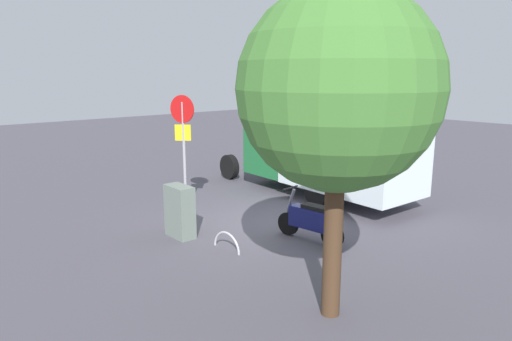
{
  "coord_description": "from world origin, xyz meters",
  "views": [
    {
      "loc": [
        -8.19,
        7.57,
        3.85
      ],
      "look_at": [
        0.76,
        -0.35,
        1.28
      ],
      "focal_mm": 31.98,
      "sensor_mm": 36.0,
      "label": 1
    }
  ],
  "objects_px": {
    "motorcycle": "(311,220)",
    "stop_sign": "(183,135)",
    "utility_cabinet": "(180,211)",
    "street_tree": "(338,90)",
    "box_truck_near": "(326,149)",
    "bike_rack_hoop": "(227,250)"
  },
  "relations": [
    {
      "from": "motorcycle",
      "to": "stop_sign",
      "type": "xyz_separation_m",
      "value": [
        3.93,
        0.89,
        1.66
      ]
    },
    {
      "from": "box_truck_near",
      "to": "street_tree",
      "type": "xyz_separation_m",
      "value": [
        -4.79,
        5.52,
        2.08
      ]
    },
    {
      "from": "box_truck_near",
      "to": "utility_cabinet",
      "type": "relative_size",
      "value": 5.96
    },
    {
      "from": "utility_cabinet",
      "to": "bike_rack_hoop",
      "type": "bearing_deg",
      "value": -167.95
    },
    {
      "from": "street_tree",
      "to": "box_truck_near",
      "type": "bearing_deg",
      "value": -49.04
    },
    {
      "from": "street_tree",
      "to": "motorcycle",
      "type": "bearing_deg",
      "value": -42.54
    },
    {
      "from": "box_truck_near",
      "to": "motorcycle",
      "type": "height_order",
      "value": "box_truck_near"
    },
    {
      "from": "motorcycle",
      "to": "stop_sign",
      "type": "relative_size",
      "value": 0.55
    },
    {
      "from": "utility_cabinet",
      "to": "street_tree",
      "type": "bearing_deg",
      "value": 178.59
    },
    {
      "from": "box_truck_near",
      "to": "street_tree",
      "type": "distance_m",
      "value": 7.6
    },
    {
      "from": "utility_cabinet",
      "to": "bike_rack_hoop",
      "type": "xyz_separation_m",
      "value": [
        -1.42,
        -0.3,
        -0.63
      ]
    },
    {
      "from": "stop_sign",
      "to": "utility_cabinet",
      "type": "bearing_deg",
      "value": 143.65
    },
    {
      "from": "box_truck_near",
      "to": "motorcycle",
      "type": "xyz_separation_m",
      "value": [
        -2.38,
        3.3,
        -1.0
      ]
    },
    {
      "from": "box_truck_near",
      "to": "utility_cabinet",
      "type": "distance_m",
      "value": 5.48
    },
    {
      "from": "box_truck_near",
      "to": "motorcycle",
      "type": "distance_m",
      "value": 4.19
    },
    {
      "from": "motorcycle",
      "to": "bike_rack_hoop",
      "type": "xyz_separation_m",
      "value": [
        0.87,
        1.8,
        -0.52
      ]
    },
    {
      "from": "motorcycle",
      "to": "street_tree",
      "type": "xyz_separation_m",
      "value": [
        -2.41,
        2.21,
        3.08
      ]
    },
    {
      "from": "motorcycle",
      "to": "stop_sign",
      "type": "height_order",
      "value": "stop_sign"
    },
    {
      "from": "stop_sign",
      "to": "motorcycle",
      "type": "bearing_deg",
      "value": -167.19
    },
    {
      "from": "box_truck_near",
      "to": "utility_cabinet",
      "type": "height_order",
      "value": "box_truck_near"
    },
    {
      "from": "bike_rack_hoop",
      "to": "box_truck_near",
      "type": "bearing_deg",
      "value": -73.55
    },
    {
      "from": "motorcycle",
      "to": "bike_rack_hoop",
      "type": "height_order",
      "value": "motorcycle"
    }
  ]
}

